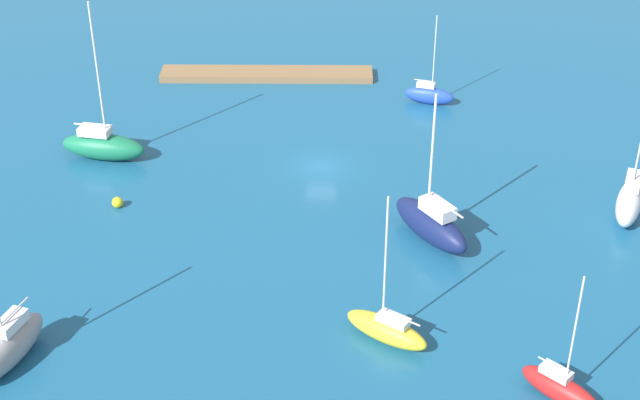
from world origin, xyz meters
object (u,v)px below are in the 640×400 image
object	(u,v)px
sailboat_gray_outer_mooring	(10,345)
sailboat_blue_center_basin	(429,94)
sailboat_red_near_pier	(560,387)
sailboat_yellow_off_beacon	(387,329)
sailboat_navy_lone_south	(431,223)
pier_dock	(267,74)
sailboat_green_by_breakwater	(103,145)
mooring_buoy_yellow	(117,202)
sailboat_white_lone_north	(629,201)

from	to	relation	value
sailboat_gray_outer_mooring	sailboat_blue_center_basin	distance (m)	46.23
sailboat_red_near_pier	sailboat_yellow_off_beacon	distance (m)	10.90
sailboat_navy_lone_south	sailboat_yellow_off_beacon	distance (m)	11.93
pier_dock	sailboat_green_by_breakwater	bearing A→B (deg)	52.96
sailboat_blue_center_basin	sailboat_red_near_pier	bearing A→B (deg)	-67.32
mooring_buoy_yellow	sailboat_gray_outer_mooring	bearing A→B (deg)	80.73
pier_dock	sailboat_green_by_breakwater	xyz separation A→B (m)	(12.64, 16.75, 0.91)
sailboat_navy_lone_south	mooring_buoy_yellow	world-z (taller)	sailboat_navy_lone_south
sailboat_white_lone_north	sailboat_yellow_off_beacon	bearing A→B (deg)	-31.39
sailboat_red_near_pier	sailboat_gray_outer_mooring	bearing A→B (deg)	-141.76
pier_dock	sailboat_red_near_pier	distance (m)	49.18
sailboat_red_near_pier	sailboat_blue_center_basin	bearing A→B (deg)	139.06
sailboat_gray_outer_mooring	sailboat_navy_lone_south	bearing A→B (deg)	136.02
pier_dock	sailboat_yellow_off_beacon	world-z (taller)	sailboat_yellow_off_beacon
sailboat_green_by_breakwater	mooring_buoy_yellow	size ratio (longest dim) A/B	16.00
sailboat_gray_outer_mooring	sailboat_blue_center_basin	xyz separation A→B (m)	(-28.40, -36.47, -0.37)
sailboat_white_lone_north	sailboat_green_by_breakwater	bearing A→B (deg)	-81.06
sailboat_yellow_off_beacon	sailboat_green_by_breakwater	bearing A→B (deg)	-11.74
sailboat_green_by_breakwater	mooring_buoy_yellow	world-z (taller)	sailboat_green_by_breakwater
sailboat_navy_lone_south	sailboat_white_lone_north	bearing A→B (deg)	-111.02
pier_dock	sailboat_green_by_breakwater	distance (m)	21.00
mooring_buoy_yellow	pier_dock	bearing A→B (deg)	-112.23
sailboat_gray_outer_mooring	sailboat_yellow_off_beacon	bearing A→B (deg)	114.52
sailboat_blue_center_basin	sailboat_yellow_off_beacon	world-z (taller)	sailboat_yellow_off_beacon
sailboat_red_near_pier	sailboat_green_by_breakwater	size ratio (longest dim) A/B	0.65
sailboat_green_by_breakwater	sailboat_red_near_pier	bearing A→B (deg)	-30.68
pier_dock	mooring_buoy_yellow	size ratio (longest dim) A/B	24.41
pier_dock	sailboat_gray_outer_mooring	xyz separation A→B (m)	(12.92, 42.30, 0.95)
sailboat_white_lone_north	sailboat_blue_center_basin	bearing A→B (deg)	-125.28
sailboat_blue_center_basin	mooring_buoy_yellow	size ratio (longest dim) A/B	10.12
sailboat_green_by_breakwater	sailboat_white_lone_north	bearing A→B (deg)	-1.00
sailboat_blue_center_basin	mooring_buoy_yellow	bearing A→B (deg)	-126.81
sailboat_yellow_off_beacon	mooring_buoy_yellow	distance (m)	25.20
sailboat_navy_lone_south	mooring_buoy_yellow	bearing A→B (deg)	46.36
sailboat_gray_outer_mooring	mooring_buoy_yellow	size ratio (longest dim) A/B	12.78
sailboat_blue_center_basin	sailboat_green_by_breakwater	bearing A→B (deg)	-141.80
sailboat_green_by_breakwater	sailboat_navy_lone_south	bearing A→B (deg)	-13.76
sailboat_green_by_breakwater	sailboat_yellow_off_beacon	size ratio (longest dim) A/B	1.32
sailboat_yellow_off_beacon	mooring_buoy_yellow	bearing A→B (deg)	-3.80
sailboat_yellow_off_beacon	sailboat_white_lone_north	xyz separation A→B (m)	(-18.87, -14.63, 0.43)
sailboat_blue_center_basin	sailboat_yellow_off_beacon	bearing A→B (deg)	-82.47
sailboat_blue_center_basin	sailboat_yellow_off_beacon	xyz separation A→B (m)	(5.69, 34.25, 0.01)
sailboat_green_by_breakwater	mooring_buoy_yellow	xyz separation A→B (m)	(-2.63, 7.75, -0.82)
sailboat_green_by_breakwater	sailboat_gray_outer_mooring	bearing A→B (deg)	-79.73
sailboat_yellow_off_beacon	sailboat_navy_lone_south	bearing A→B (deg)	-73.94
mooring_buoy_yellow	sailboat_red_near_pier	bearing A→B (deg)	144.90
sailboat_white_lone_north	sailboat_gray_outer_mooring	bearing A→B (deg)	-47.11
sailboat_red_near_pier	sailboat_navy_lone_south	bearing A→B (deg)	153.05
sailboat_yellow_off_beacon	sailboat_white_lone_north	size ratio (longest dim) A/B	0.88
sailboat_white_lone_north	mooring_buoy_yellow	distance (m)	38.70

